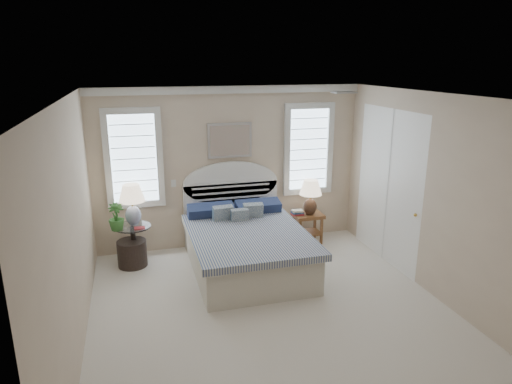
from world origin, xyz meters
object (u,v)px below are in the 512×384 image
at_px(bed, 245,244).
at_px(lamp_left, 132,200).
at_px(floor_pot, 132,253).
at_px(side_table_left, 134,241).
at_px(nightstand_right, 308,221).
at_px(lamp_right, 311,193).

height_order(bed, lamp_left, bed).
bearing_deg(lamp_left, floor_pot, -112.30).
xyz_separation_m(side_table_left, floor_pot, (-0.03, -0.07, -0.18)).
xyz_separation_m(bed, lamp_left, (-1.62, 0.67, 0.64)).
height_order(nightstand_right, lamp_left, lamp_left).
xyz_separation_m(side_table_left, nightstand_right, (2.95, 0.10, -0.00)).
xyz_separation_m(nightstand_right, lamp_left, (-2.92, -0.02, 0.64)).
relative_size(bed, nightstand_right, 4.29).
bearing_deg(lamp_right, floor_pot, -177.63).
height_order(bed, side_table_left, bed).
distance_m(lamp_left, lamp_right, 2.94).
bearing_deg(side_table_left, lamp_right, 1.06).
bearing_deg(bed, lamp_right, 26.17).
height_order(nightstand_right, floor_pot, nightstand_right).
relative_size(bed, lamp_left, 3.50).
bearing_deg(side_table_left, bed, -19.74).
xyz_separation_m(bed, side_table_left, (-1.65, 0.59, 0.00)).
bearing_deg(side_table_left, lamp_left, 71.31).
xyz_separation_m(floor_pot, lamp_right, (3.00, 0.12, 0.70)).
bearing_deg(lamp_right, side_table_left, -178.94).
relative_size(side_table_left, lamp_left, 0.97).
bearing_deg(lamp_left, bed, -22.34).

